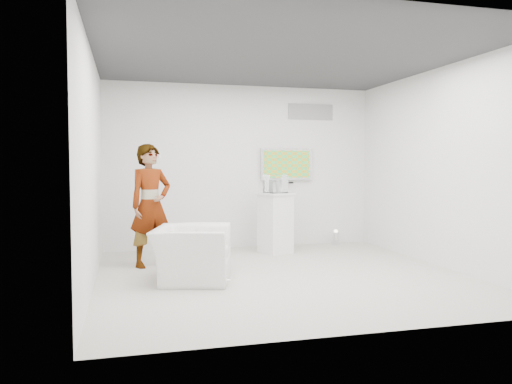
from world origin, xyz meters
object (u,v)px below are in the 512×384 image
pedestal (275,223)px  armchair (192,254)px  tv (286,164)px  floor_uplight (336,238)px  person (151,205)px

pedestal → armchair: bearing=-134.3°
tv → floor_uplight: 1.71m
tv → armchair: (-2.11, -2.45, -1.19)m
tv → person: bearing=-152.3°
armchair → floor_uplight: 3.82m
tv → pedestal: 1.34m
person → pedestal: size_ratio=1.76×
tv → floor_uplight: (0.95, -0.18, -1.41)m
pedestal → floor_uplight: bearing=22.2°
armchair → floor_uplight: armchair is taller
tv → floor_uplight: size_ratio=3.63×
person → pedestal: 2.27m
tv → person: 2.99m
pedestal → floor_uplight: 1.54m
person → floor_uplight: 3.81m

